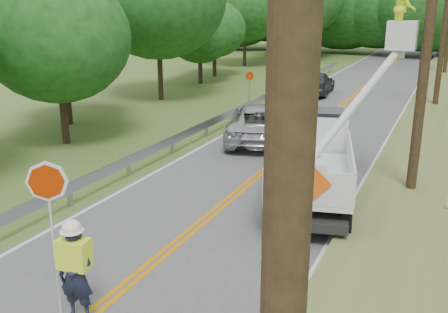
% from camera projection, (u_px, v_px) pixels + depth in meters
% --- Properties ---
extents(ground, '(140.00, 140.00, 0.00)m').
position_uv_depth(ground, '(96.00, 311.00, 9.83)').
color(ground, '#485C21').
rests_on(ground, ground).
extents(road, '(7.20, 96.00, 0.03)m').
position_uv_depth(road, '(300.00, 141.00, 22.01)').
color(road, '#4B4B4D').
rests_on(road, ground).
extents(guardrail, '(0.18, 48.00, 0.77)m').
position_uv_depth(guardrail, '(225.00, 116.00, 24.24)').
color(guardrail, '#979CA0').
rests_on(guardrail, ground).
extents(utility_poles, '(1.60, 43.30, 10.00)m').
position_uv_depth(utility_poles, '(441.00, 16.00, 21.11)').
color(utility_poles, black).
rests_on(utility_poles, ground).
extents(treeline_left, '(11.15, 53.80, 10.11)m').
position_uv_depth(treeline_left, '(225.00, 6.00, 38.00)').
color(treeline_left, '#332319').
rests_on(treeline_left, ground).
extents(treeline_horizon, '(57.49, 14.44, 11.16)m').
position_uv_depth(treeline_horizon, '(426.00, 6.00, 56.27)').
color(treeline_horizon, '#173F11').
rests_on(treeline_horizon, ground).
extents(flagger, '(1.16, 0.54, 3.08)m').
position_uv_depth(flagger, '(75.00, 267.00, 9.24)').
color(flagger, '#191E33').
rests_on(flagger, road).
extents(bucket_truck, '(4.28, 6.86, 6.47)m').
position_uv_depth(bucket_truck, '(320.00, 145.00, 15.84)').
color(bucket_truck, black).
rests_on(bucket_truck, road).
extents(suv_silver, '(4.26, 6.29, 1.60)m').
position_uv_depth(suv_silver, '(260.00, 122.00, 21.89)').
color(suv_silver, silver).
rests_on(suv_silver, road).
extents(suv_darkgrey, '(2.43, 5.06, 1.42)m').
position_uv_depth(suv_darkgrey, '(316.00, 83.00, 33.19)').
color(suv_darkgrey, '#35383C').
rests_on(suv_darkgrey, road).
extents(stop_sign_permanent, '(0.36, 0.36, 2.27)m').
position_uv_depth(stop_sign_permanent, '(249.00, 86.00, 27.23)').
color(stop_sign_permanent, '#979CA0').
rests_on(stop_sign_permanent, ground).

